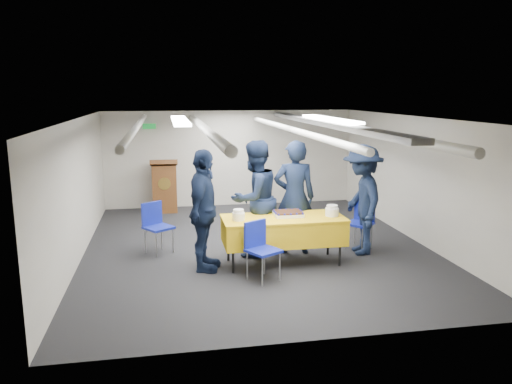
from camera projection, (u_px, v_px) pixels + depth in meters
ground at (257, 247)px, 8.96m from camera, size 7.00×7.00×0.00m
room_shell at (258, 144)px, 9.01m from camera, size 6.00×7.00×2.30m
serving_table at (283, 230)px, 8.01m from camera, size 1.96×0.83×0.77m
sheet_cake at (288, 214)px, 8.04m from camera, size 0.47×0.36×0.08m
plate_stack_left at (238, 215)px, 7.77m from camera, size 0.20×0.20×0.17m
plate_stack_right at (332, 211)px, 8.04m from camera, size 0.22×0.22×0.18m
podium at (164, 186)px, 11.49m from camera, size 0.62×0.53×1.25m
chair_near at (260, 244)px, 7.35m from camera, size 0.57×0.57×0.87m
chair_right at (361, 218)px, 8.87m from camera, size 0.59×0.59×0.87m
chair_left at (156, 222)px, 8.60m from camera, size 0.59×0.59×0.87m
sailor_a at (294, 197)px, 8.49m from camera, size 0.77×0.56×1.95m
sailor_b at (255, 199)px, 8.36m from camera, size 1.20×1.14×1.96m
sailor_c at (204, 211)px, 7.64m from camera, size 0.76×1.20×1.90m
sailor_d at (362, 200)px, 8.47m from camera, size 0.82×1.28×1.88m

